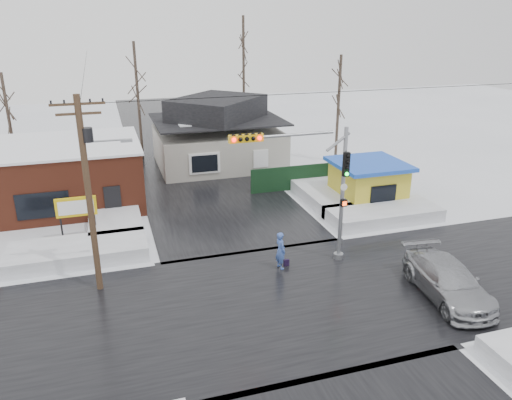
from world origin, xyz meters
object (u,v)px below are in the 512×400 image
object	(u,v)px
traffic_signal	(315,179)
car	(448,281)
kiosk	(368,182)
utility_pole	(89,185)
pedestrian	(280,251)
marquee_sign	(76,208)

from	to	relation	value
traffic_signal	car	xyz separation A→B (m)	(4.54, -4.83, -3.73)
car	kiosk	bearing A→B (deg)	84.76
utility_pole	pedestrian	bearing A→B (deg)	-3.91
traffic_signal	pedestrian	bearing A→B (deg)	-178.08
traffic_signal	marquee_sign	xyz separation A→B (m)	(-11.43, 6.53, -2.62)
traffic_signal	kiosk	world-z (taller)	traffic_signal
marquee_sign	traffic_signal	bearing A→B (deg)	-29.72
utility_pole	kiosk	world-z (taller)	utility_pole
pedestrian	car	size ratio (longest dim) A/B	0.35
pedestrian	car	xyz separation A→B (m)	(6.26, -4.78, -0.17)
car	marquee_sign	bearing A→B (deg)	151.35
traffic_signal	marquee_sign	world-z (taller)	traffic_signal
utility_pole	car	size ratio (longest dim) A/B	1.62
traffic_signal	marquee_sign	size ratio (longest dim) A/B	2.75
marquee_sign	kiosk	bearing A→B (deg)	1.55
utility_pole	car	distance (m)	16.42
traffic_signal	car	world-z (taller)	traffic_signal
marquee_sign	utility_pole	bearing A→B (deg)	-79.87
traffic_signal	kiosk	distance (m)	10.43
marquee_sign	car	bearing A→B (deg)	-35.41
pedestrian	marquee_sign	bearing A→B (deg)	44.55
utility_pole	pedestrian	world-z (taller)	utility_pole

